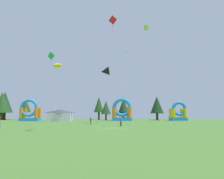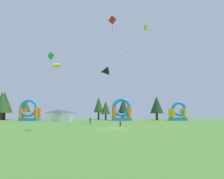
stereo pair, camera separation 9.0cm
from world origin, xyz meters
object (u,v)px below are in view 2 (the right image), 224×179
(kite_green_diamond, at_px, (52,57))
(kite_yellow_parafoil, at_px, (58,66))
(kite_black_delta, at_px, (106,71))
(inflatable_orange_dome, at_px, (179,114))
(kite_red_diamond, at_px, (114,21))
(person_midfield, at_px, (121,121))
(inflatable_blue_arch, at_px, (123,112))
(kite_white_parafoil, at_px, (128,51))
(festival_tent, at_px, (61,115))
(inflatable_red_slide, at_px, (31,113))
(kite_lime_box, at_px, (147,28))
(person_near_camera, at_px, (91,120))

(kite_green_diamond, height_order, kite_yellow_parafoil, kite_green_diamond)
(kite_black_delta, height_order, inflatable_orange_dome, kite_black_delta)
(kite_red_diamond, xyz_separation_m, person_midfield, (1.36, -3.67, -20.45))
(kite_yellow_parafoil, xyz_separation_m, inflatable_blue_arch, (10.72, 39.59, -6.40))
(kite_white_parafoil, height_order, festival_tent, kite_white_parafoil)
(kite_black_delta, relative_size, kite_white_parafoil, 0.73)
(kite_red_diamond, distance_m, inflatable_red_slide, 39.11)
(kite_lime_box, bearing_deg, kite_green_diamond, 149.06)
(person_near_camera, bearing_deg, inflatable_orange_dome, 23.44)
(person_midfield, bearing_deg, inflatable_blue_arch, 75.45)
(kite_black_delta, relative_size, kite_lime_box, 0.77)
(kite_green_diamond, relative_size, kite_black_delta, 1.17)
(kite_red_diamond, distance_m, festival_tent, 33.59)
(kite_black_delta, xyz_separation_m, person_near_camera, (-2.68, -7.17, -11.54))
(kite_lime_box, relative_size, festival_tent, 2.56)
(kite_red_diamond, bearing_deg, person_near_camera, 161.22)
(kite_lime_box, distance_m, inflatable_red_slide, 45.46)
(person_midfield, xyz_separation_m, festival_tent, (-17.19, 25.78, 0.73))
(person_midfield, distance_m, person_near_camera, 7.93)
(person_midfield, distance_m, festival_tent, 30.99)
(kite_white_parafoil, xyz_separation_m, kite_yellow_parafoil, (-11.58, -25.49, -9.41))
(kite_green_diamond, distance_m, person_midfield, 22.94)
(kite_white_parafoil, height_order, kite_red_diamond, kite_red_diamond)
(person_midfield, relative_size, person_near_camera, 1.04)
(kite_white_parafoil, xyz_separation_m, inflatable_orange_dome, (17.26, 15.08, -16.18))
(kite_yellow_parafoil, bearing_deg, kite_lime_box, 27.81)
(kite_red_diamond, bearing_deg, kite_white_parafoil, 72.25)
(kite_black_delta, height_order, kite_red_diamond, kite_red_diamond)
(kite_yellow_parafoil, bearing_deg, inflatable_red_slide, 115.19)
(kite_white_parafoil, bearing_deg, kite_lime_box, -83.34)
(kite_white_parafoil, distance_m, inflatable_orange_dome, 28.06)
(kite_yellow_parafoil, height_order, kite_red_diamond, kite_red_diamond)
(kite_green_diamond, bearing_deg, kite_white_parafoil, 19.37)
(inflatable_blue_arch, bearing_deg, kite_lime_box, -84.72)
(kite_white_parafoil, bearing_deg, festival_tent, 151.95)
(kite_lime_box, height_order, inflatable_red_slide, kite_lime_box)
(kite_lime_box, relative_size, person_midfield, 10.68)
(kite_green_diamond, relative_size, inflatable_blue_arch, 2.25)
(inflatable_blue_arch, height_order, festival_tent, inflatable_blue_arch)
(inflatable_orange_dome, relative_size, inflatable_red_slide, 0.93)
(kite_yellow_parafoil, xyz_separation_m, kite_red_diamond, (7.84, 13.81, 12.46))
(person_near_camera, bearing_deg, inflatable_red_slide, 112.63)
(kite_white_parafoil, xyz_separation_m, kite_lime_box, (2.13, -18.26, -1.07))
(kite_white_parafoil, xyz_separation_m, person_midfield, (-2.38, -15.35, -17.40))
(kite_white_parafoil, height_order, person_near_camera, kite_white_parafoil)
(person_near_camera, bearing_deg, kite_white_parafoil, 29.40)
(kite_black_delta, height_order, kite_yellow_parafoil, kite_black_delta)
(kite_red_diamond, bearing_deg, kite_green_diamond, 159.04)
(kite_yellow_parafoil, distance_m, person_near_camera, 17.64)
(inflatable_orange_dome, height_order, inflatable_red_slide, inflatable_red_slide)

